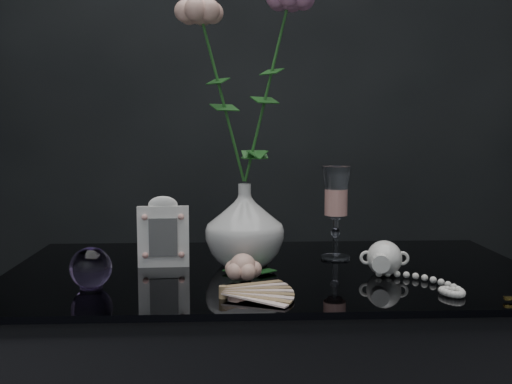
{
  "coord_description": "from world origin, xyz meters",
  "views": [
    {
      "loc": [
        -0.09,
        -1.13,
        1.04
      ],
      "look_at": [
        -0.03,
        0.01,
        0.92
      ],
      "focal_mm": 42.0,
      "sensor_mm": 36.0,
      "label": 1
    }
  ],
  "objects_px": {
    "paperweight": "(91,268)",
    "pearl_jar": "(384,256)",
    "vase": "(245,225)",
    "wine_glass": "(336,213)",
    "loose_rose": "(243,267)",
    "picture_frame": "(163,232)"
  },
  "relations": [
    {
      "from": "paperweight",
      "to": "pearl_jar",
      "type": "distance_m",
      "value": 0.55
    },
    {
      "from": "vase",
      "to": "wine_glass",
      "type": "relative_size",
      "value": 0.84
    },
    {
      "from": "wine_glass",
      "to": "loose_rose",
      "type": "height_order",
      "value": "wine_glass"
    },
    {
      "from": "wine_glass",
      "to": "loose_rose",
      "type": "distance_m",
      "value": 0.29
    },
    {
      "from": "wine_glass",
      "to": "loose_rose",
      "type": "bearing_deg",
      "value": -138.13
    },
    {
      "from": "loose_rose",
      "to": "picture_frame",
      "type": "bearing_deg",
      "value": 134.36
    },
    {
      "from": "loose_rose",
      "to": "pearl_jar",
      "type": "relative_size",
      "value": 0.62
    },
    {
      "from": "vase",
      "to": "loose_rose",
      "type": "relative_size",
      "value": 1.11
    },
    {
      "from": "loose_rose",
      "to": "pearl_jar",
      "type": "xyz_separation_m",
      "value": [
        0.28,
        0.04,
        0.01
      ]
    },
    {
      "from": "loose_rose",
      "to": "pearl_jar",
      "type": "bearing_deg",
      "value": 0.95
    },
    {
      "from": "vase",
      "to": "pearl_jar",
      "type": "bearing_deg",
      "value": -18.16
    },
    {
      "from": "pearl_jar",
      "to": "paperweight",
      "type": "bearing_deg",
      "value": -164.0
    },
    {
      "from": "vase",
      "to": "paperweight",
      "type": "height_order",
      "value": "vase"
    },
    {
      "from": "loose_rose",
      "to": "wine_glass",
      "type": "bearing_deg",
      "value": 34.42
    },
    {
      "from": "picture_frame",
      "to": "pearl_jar",
      "type": "bearing_deg",
      "value": -13.33
    },
    {
      "from": "paperweight",
      "to": "wine_glass",
      "type": "bearing_deg",
      "value": 24.98
    },
    {
      "from": "wine_glass",
      "to": "paperweight",
      "type": "distance_m",
      "value": 0.53
    },
    {
      "from": "vase",
      "to": "paperweight",
      "type": "relative_size",
      "value": 2.29
    },
    {
      "from": "wine_glass",
      "to": "pearl_jar",
      "type": "xyz_separation_m",
      "value": [
        0.07,
        -0.14,
        -0.07
      ]
    },
    {
      "from": "paperweight",
      "to": "loose_rose",
      "type": "xyz_separation_m",
      "value": [
        0.27,
        0.04,
        -0.01
      ]
    },
    {
      "from": "picture_frame",
      "to": "pearl_jar",
      "type": "xyz_separation_m",
      "value": [
        0.43,
        -0.08,
        -0.04
      ]
    },
    {
      "from": "pearl_jar",
      "to": "wine_glass",
      "type": "bearing_deg",
      "value": 123.76
    }
  ]
}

